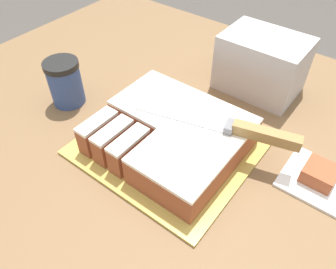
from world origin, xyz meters
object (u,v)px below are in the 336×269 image
Objects in this scene: storage_box at (262,64)px; cake_board at (168,147)px; cake at (172,134)px; knife at (245,130)px; coffee_cup at (65,82)px; brownie at (320,174)px.

cake_board is at bearing -99.54° from storage_box.
cake is at bearing 41.45° from cake_board.
knife is at bearing 24.50° from cake.
knife is (0.13, 0.06, 0.07)m from cake_board.
storage_box is (0.33, 0.32, 0.01)m from coffee_cup.
cake is 0.30m from storage_box.
coffee_cup reaches higher than cake.
storage_box is (-0.08, 0.24, -0.01)m from knife.
storage_box reaches higher than coffee_cup.
brownie is (0.55, 0.12, -0.03)m from coffee_cup.
knife is at bearing -164.54° from brownie.
storage_box reaches higher than cake.
knife is 1.65× the size of storage_box.
storage_box is (-0.22, 0.20, 0.05)m from brownie.
knife is 5.51× the size of brownie.
cake_board is at bearing -159.68° from brownie.
cake_board is at bearing 4.36° from coffee_cup.
knife reaches higher than cake.
cake_board is at bearing -138.55° from cake.
coffee_cup is 0.56m from brownie.
storage_box is at bearing 138.28° from brownie.
coffee_cup is (-0.28, -0.02, 0.05)m from cake_board.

